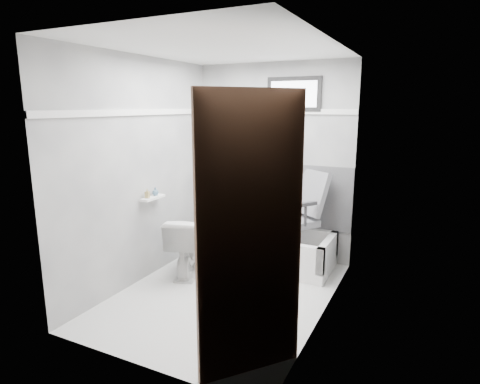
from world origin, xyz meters
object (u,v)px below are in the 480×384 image
Objects in this scene: soap_bottle_a at (147,193)px; bathtub at (269,248)px; door at (268,260)px; office_chair at (291,215)px; toilet at (188,246)px; soap_bottle_b at (155,191)px.

bathtub is at bearing 41.63° from soap_bottle_a.
door is at bearing -68.46° from bathtub.
door is at bearing -39.90° from office_chair.
bathtub is 1.59m from soap_bottle_a.
soap_bottle_a reaches higher than bathtub.
door is at bearing -33.67° from soap_bottle_a.
toilet is 7.66× the size of soap_bottle_b.
soap_bottle_a reaches higher than soap_bottle_b.
door is (0.62, -2.26, 0.36)m from office_chair.
toilet is at bearing 39.62° from soap_bottle_a.
door reaches higher than soap_bottle_b.
soap_bottle_a is 1.12× the size of soap_bottle_b.
toilet is at bearing -137.52° from bathtub.
office_chair reaches higher than toilet.
door is (0.87, -2.21, 0.79)m from bathtub.
office_chair reaches higher than soap_bottle_a.
bathtub is 1.51m from soap_bottle_b.
soap_bottle_a is (-1.30, -0.98, 0.33)m from office_chair.
toilet is (-0.98, -0.72, -0.30)m from office_chair.
office_chair is at bearing -161.65° from toilet.
toilet is 0.71m from soap_bottle_b.
soap_bottle_b reaches higher than bathtub.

